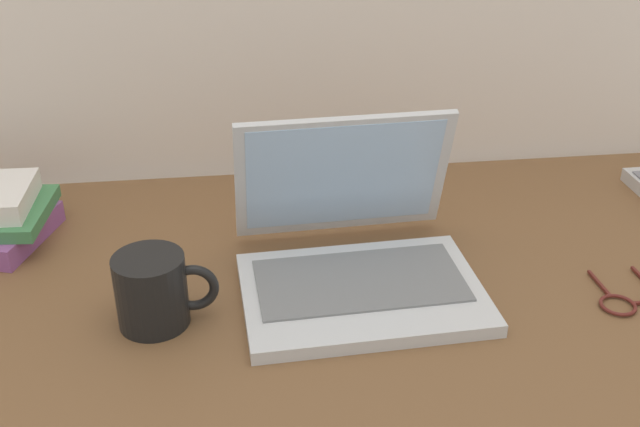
{
  "coord_description": "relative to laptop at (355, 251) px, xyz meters",
  "views": [
    {
      "loc": [
        -0.05,
        -0.83,
        0.6
      ],
      "look_at": [
        0.05,
        0.0,
        0.15
      ],
      "focal_mm": 42.67,
      "sensor_mm": 36.0,
      "label": 1
    }
  ],
  "objects": [
    {
      "name": "coffee_mug",
      "position": [
        -0.26,
        -0.06,
        0.0
      ],
      "size": [
        0.13,
        0.09,
        0.09
      ],
      "color": "black",
      "rests_on": "desk"
    },
    {
      "name": "laptop",
      "position": [
        0.0,
        0.0,
        0.0
      ],
      "size": [
        0.32,
        0.3,
        0.21
      ],
      "color": "silver",
      "rests_on": "desk"
    },
    {
      "name": "desk",
      "position": [
        -0.1,
        -0.03,
        -0.06
      ],
      "size": [
        1.6,
        0.76,
        0.03
      ],
      "color": "brown",
      "rests_on": "ground"
    },
    {
      "name": "eyeglasses",
      "position": [
        0.36,
        -0.1,
        -0.04
      ],
      "size": [
        0.11,
        0.11,
        0.01
      ],
      "color": "#591E19",
      "rests_on": "desk"
    }
  ]
}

